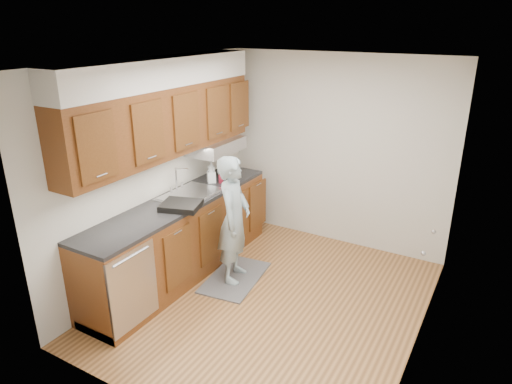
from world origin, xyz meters
TOP-DOWN VIEW (x-y plane):
  - floor at (0.00, 0.00)m, footprint 3.50×3.50m
  - ceiling at (0.00, 0.00)m, footprint 3.50×3.50m
  - wall_left at (-1.50, 0.00)m, footprint 0.02×3.50m
  - wall_right at (1.50, 0.00)m, footprint 0.02×3.50m
  - wall_back at (0.00, 1.75)m, footprint 3.00×0.02m
  - counter at (-1.20, -0.00)m, footprint 0.64×2.80m
  - upper_cabinets at (-1.33, 0.05)m, footprint 0.47×2.80m
  - closet_door at (1.49, 0.30)m, footprint 0.02×1.22m
  - floor_mat at (-0.59, 0.19)m, footprint 0.67×1.00m
  - person at (-0.59, 0.19)m, footprint 0.54×0.68m
  - soap_bottle_a at (-1.27, 0.74)m, footprint 0.13×0.13m
  - soap_bottle_b at (-1.23, 0.68)m, footprint 0.14×0.14m
  - soap_bottle_c at (-1.28, 0.98)m, footprint 0.16×0.16m
  - soda_can at (-1.12, 0.73)m, footprint 0.07×0.07m
  - dish_rack at (-1.03, -0.18)m, footprint 0.50×0.45m

SIDE VIEW (x-z plane):
  - floor at x=0.00m, z-range 0.00..0.00m
  - floor_mat at x=-0.59m, z-range 0.00..0.02m
  - counter at x=-1.20m, z-range -0.16..1.14m
  - person at x=-0.59m, z-range 0.02..1.69m
  - dish_rack at x=-1.03m, z-range 0.94..1.00m
  - soda_can at x=-1.12m, z-range 0.94..1.05m
  - soap_bottle_c at x=-1.28m, z-range 0.94..1.10m
  - closet_door at x=1.49m, z-range 0.00..2.05m
  - soap_bottle_b at x=-1.23m, z-range 0.94..1.16m
  - soap_bottle_a at x=-1.27m, z-range 0.94..1.20m
  - wall_left at x=-1.50m, z-range 0.00..2.50m
  - wall_right at x=1.50m, z-range 0.00..2.50m
  - wall_back at x=0.00m, z-range 0.00..2.50m
  - upper_cabinets at x=-1.33m, z-range 1.34..2.55m
  - ceiling at x=0.00m, z-range 2.50..2.50m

